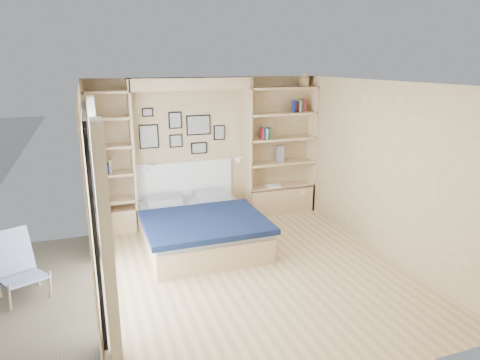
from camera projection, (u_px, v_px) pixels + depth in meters
name	position (u px, v px, depth m)	size (l,w,h in m)	color
ground	(253.00, 271.00, 5.81)	(4.50, 4.50, 0.00)	#E1BB80
room_shell	(196.00, 171.00, 6.78)	(4.50, 4.50, 4.50)	#CDB282
bed	(199.00, 226.00, 6.64)	(1.76, 2.18, 1.07)	#D6B580
photo_gallery	(181.00, 132.00, 7.25)	(1.48, 0.02, 0.82)	black
reading_lamps	(194.00, 163.00, 7.23)	(1.92, 0.12, 0.15)	silver
shelf_decor	(276.00, 121.00, 7.63)	(3.57, 0.23, 2.03)	#A51E1E
deck_chair	(18.00, 266.00, 5.14)	(0.74, 0.90, 0.79)	tan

